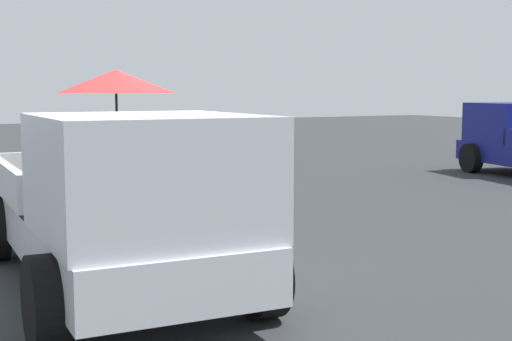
{
  "coord_description": "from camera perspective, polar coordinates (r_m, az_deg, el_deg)",
  "views": [
    {
      "loc": [
        7.43,
        -2.37,
        2.11
      ],
      "look_at": [
        -0.43,
        2.09,
        1.1
      ],
      "focal_mm": 50.13,
      "sensor_mm": 36.0,
      "label": 1
    }
  ],
  "objects": [
    {
      "name": "pickup_truck_main",
      "position": [
        7.46,
        -10.74,
        -2.41
      ],
      "size": [
        5.15,
        2.49,
        2.36
      ],
      "rotation": [
        0.0,
        0.0,
        -0.06
      ],
      "color": "black",
      "rests_on": "ground"
    },
    {
      "name": "ground_plane",
      "position": [
        8.08,
        -11.56,
        -8.89
      ],
      "size": [
        80.0,
        80.0,
        0.0
      ],
      "primitive_type": "plane",
      "color": "#2D3033"
    }
  ]
}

